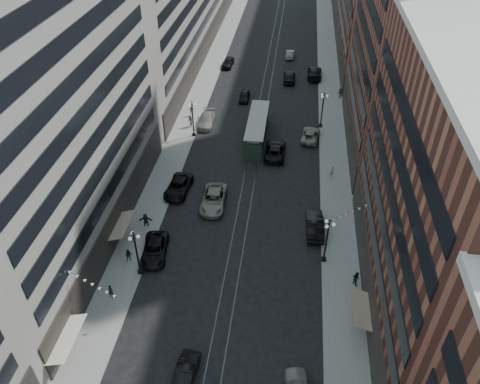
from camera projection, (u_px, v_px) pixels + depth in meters
The scene contains 33 objects.
ground at pixel (260, 123), 71.49m from camera, with size 220.00×220.00×0.00m, color black.
sidewalk_west at pixel (201, 90), 80.36m from camera, with size 4.00×180.00×0.15m, color gray.
sidewalk_east at pixel (330, 98), 78.22m from camera, with size 4.00×180.00×0.15m, color gray.
rail_west at pixel (261, 94), 79.40m from camera, with size 0.12×180.00×0.02m, color #2D2D33.
rail_east at pixel (269, 95), 79.26m from camera, with size 0.12×180.00×0.02m, color #2D2D33.
building_west_mid at pixel (55, 123), 43.40m from camera, with size 8.00×36.00×28.00m, color gray.
building_east_mid at pixel (439, 201), 37.39m from camera, with size 8.00×30.00×24.00m, color brown.
lamppost_sw_far at pixel (136, 252), 45.39m from camera, with size 1.03×1.14×5.52m.
lamppost_sw_mid at pixel (193, 118), 66.57m from camera, with size 1.03×1.14×5.52m.
lamppost_se_far at pixel (327, 239), 46.74m from camera, with size 1.03×1.14×5.52m.
lamppost_se_mid at pixel (322, 109), 68.70m from camera, with size 1.03×1.14×5.52m.
streetcar at pixel (257, 130), 66.95m from camera, with size 2.60×11.76×3.25m.
car_2 at pixel (155, 250), 48.91m from camera, with size 2.49×5.39×1.50m, color black.
car_5 at pixel (185, 375), 37.64m from camera, with size 1.55×4.45×1.47m, color black.
pedestrian_2 at pixel (129, 255), 48.02m from camera, with size 0.75×0.41×1.53m, color black.
car_7 at pixel (178, 187), 57.47m from camera, with size 2.58×5.59×1.55m, color black.
car_8 at pixel (207, 120), 70.71m from camera, with size 2.18×5.37×1.56m, color gray.
car_9 at pixel (228, 62), 88.29m from camera, with size 1.84×4.57×1.56m, color black.
car_10 at pixel (315, 225), 51.79m from camera, with size 1.86×5.33×1.75m, color black.
car_11 at pixel (310, 135), 67.42m from camera, with size 2.35×5.10×1.42m, color gray.
car_12 at pixel (315, 73), 84.34m from camera, with size 2.47×6.07×1.76m, color black.
car_13 at pixel (244, 96), 77.33m from camera, with size 1.63×4.04×1.38m, color black.
car_14 at pixel (290, 54), 91.79m from camera, with size 1.46×4.20×1.38m, color slate.
pedestrian_5 at pixel (146, 220), 52.29m from camera, with size 1.54×0.44×1.66m, color black.
pedestrian_6 at pixel (191, 111), 72.62m from camera, with size 0.98×0.44×1.66m, color #B7AE98.
pedestrian_7 at pixel (356, 278), 45.53m from camera, with size 0.78×0.43×1.60m, color black.
pedestrian_8 at pixel (332, 171), 59.73m from camera, with size 0.64×0.42×1.76m, color #B5A796.
pedestrian_9 at pixel (340, 93), 77.45m from camera, with size 1.08×0.45×1.67m, color black.
car_extra_0 at pixel (214, 199), 55.43m from camera, with size 2.80×6.07×1.69m, color slate.
car_extra_1 at pixel (289, 76), 83.02m from camera, with size 2.09×5.19×1.77m, color black.
car_extra_2 at pixel (275, 150), 63.98m from camera, with size 2.67×5.80×1.61m, color black.
pedestrian_extra_0 at pixel (190, 121), 69.81m from camera, with size 0.92×0.50×1.89m, color gray.
pedestrian_extra_1 at pixel (111, 292), 44.26m from camera, with size 0.55×0.36×1.52m, color black.
Camera 1 is at (4.78, -2.84, 35.48)m, focal length 35.00 mm.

